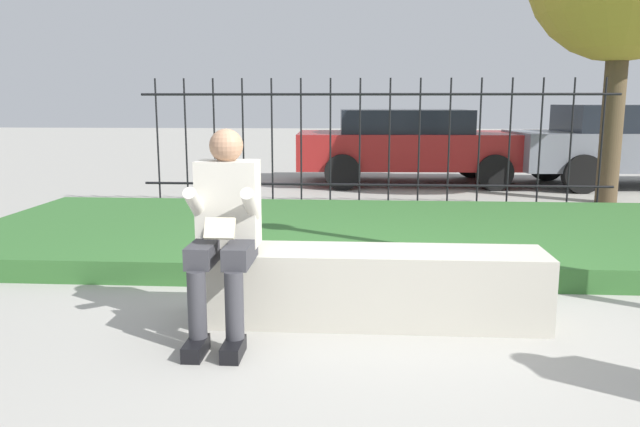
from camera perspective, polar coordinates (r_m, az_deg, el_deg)
ground_plane at (r=4.26m, az=5.98°, el=-9.82°), size 60.00×60.00×0.00m
stone_bench at (r=4.19m, az=4.43°, el=-6.97°), size 2.32×0.48×0.49m
person_seated_reader at (r=3.89m, az=-8.68°, el=-0.91°), size 0.42×0.73×1.29m
grass_berm at (r=6.49m, az=5.24°, el=-1.90°), size 8.26×3.29×0.20m
iron_fence at (r=8.34m, az=5.01°, el=6.44°), size 6.26×0.03×1.76m
car_parked_center at (r=11.28m, az=8.24°, el=6.31°), size 4.12×2.10×1.31m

